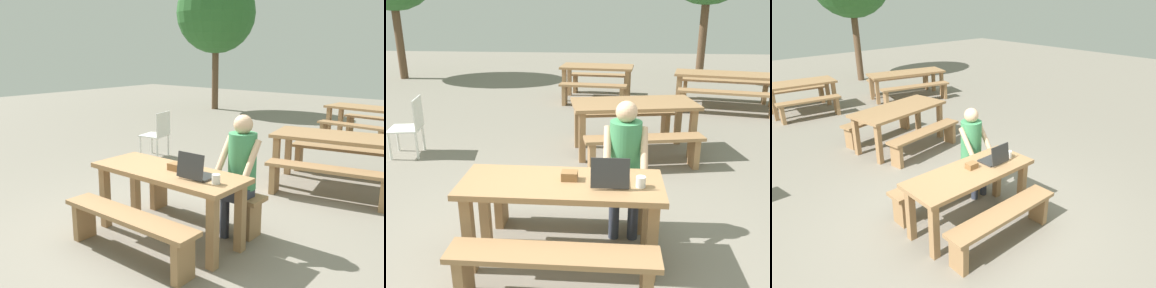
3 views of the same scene
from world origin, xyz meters
The scene contains 18 objects.
ground_plane centered at (0.00, 0.00, 0.00)m, with size 30.00×30.00×0.00m, color gray.
picnic_table_front centered at (0.00, 0.00, 0.62)m, with size 1.71×0.66×0.76m.
bench_near centered at (0.00, -0.57, 0.33)m, with size 1.59×0.30×0.45m.
bench_far centered at (0.00, 0.57, 0.33)m, with size 1.59×0.30×0.45m.
laptop centered at (0.40, -0.04, 0.82)m, with size 0.31×0.29×0.27m.
small_pouch centered at (0.07, 0.04, 0.80)m, with size 0.14×0.11×0.07m.
coffee_mug centered at (0.66, -0.05, 0.80)m, with size 0.08×0.08×0.09m.
person_seated centered at (0.55, 0.54, 0.77)m, with size 0.41×0.41×1.32m.
plastic_chair centered at (-2.51, 2.45, 0.46)m, with size 0.51×0.51×0.86m.
picnic_table_mid centered at (0.74, 2.81, 0.66)m, with size 1.92×1.14×0.78m.
bench_mid_south centered at (0.86, 2.16, 0.34)m, with size 1.65×0.58×0.46m.
bench_mid_north centered at (0.63, 3.46, 0.34)m, with size 1.65×0.58×0.46m.
picnic_table_rear centered at (0.09, 6.29, 0.64)m, with size 1.68×0.95×0.77m.
bench_rear_south centered at (0.02, 5.64, 0.34)m, with size 1.47×0.44×0.47m.
bench_rear_north centered at (0.15, 6.94, 0.34)m, with size 1.47×0.44×0.47m.
picnic_table_distant centered at (2.83, 5.73, 0.63)m, with size 2.24×1.19×0.73m.
bench_distant_south centered at (2.70, 5.10, 0.36)m, with size 1.94×0.69×0.48m.
bench_distant_north centered at (2.97, 6.36, 0.36)m, with size 1.94×0.69×0.48m.
Camera 2 is at (0.39, -3.16, 2.21)m, focal length 38.85 mm.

